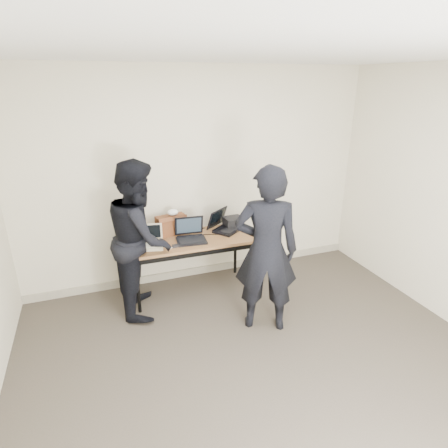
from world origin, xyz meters
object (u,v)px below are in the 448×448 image
laptop_center (191,235)px  laptop_right (224,225)px  leather_satchel (171,225)px  person_typist (266,251)px  laptop_beige (150,242)px  desk (191,243)px  equipment_box (233,222)px  person_observer (140,238)px

laptop_center → laptop_right: size_ratio=0.77×
leather_satchel → laptop_center: bearing=-64.1°
person_typist → laptop_beige: bearing=-17.4°
laptop_center → leather_satchel: laptop_center is taller
desk → laptop_center: laptop_center is taller
desk → equipment_box: equipment_box is taller
leather_satchel → person_observer: bearing=-148.9°
desk → equipment_box: bearing=17.7°
laptop_right → equipment_box: laptop_right is taller
laptop_center → person_observer: (-0.60, -0.11, 0.10)m
laptop_beige → equipment_box: laptop_beige is taller
laptop_right → leather_satchel: bearing=135.3°
laptop_right → desk: bearing=158.9°
laptop_center → laptop_right: bearing=23.8°
laptop_center → laptop_right: (0.49, 0.16, -0.00)m
laptop_center → laptop_beige: bearing=-172.7°
equipment_box → person_observer: (-1.24, -0.33, 0.09)m
desk → leather_satchel: (-0.18, 0.23, 0.19)m
laptop_center → laptop_right: laptop_center is taller
person_typist → person_observer: bearing=-11.4°
laptop_center → person_observer: 0.62m
desk → person_typist: person_typist is taller
desk → person_typist: size_ratio=0.84×
laptop_beige → laptop_center: bearing=12.7°
laptop_center → equipment_box: (0.63, 0.21, 0.01)m
desk → leather_satchel: leather_satchel is taller
person_typist → person_observer: size_ratio=1.02×
person_observer → desk: bearing=-67.6°
desk → person_observer: (-0.61, -0.14, 0.22)m
laptop_right → leather_satchel: 0.67m
person_observer → person_typist: bearing=-115.1°
laptop_beige → person_observer: (-0.11, -0.10, 0.11)m
equipment_box → leather_satchel: bearing=177.5°
leather_satchel → equipment_box: leather_satchel is taller
desk → person_typist: (0.55, -0.94, 0.23)m
laptop_beige → equipment_box: (1.12, 0.23, 0.02)m
desk → laptop_beige: (-0.49, -0.04, 0.11)m
desk → person_observer: bearing=-166.6°
laptop_center → equipment_box: bearing=24.2°
leather_satchel → person_observer: 0.56m
laptop_center → leather_satchel: (-0.18, 0.25, 0.07)m
desk → leather_satchel: bearing=128.9°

